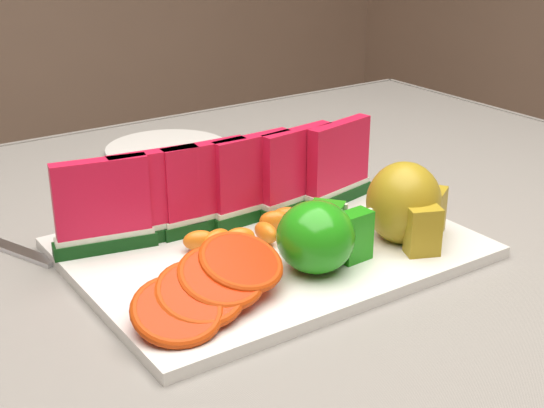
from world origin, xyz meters
TOP-DOWN VIEW (x-y plane):
  - table at (0.00, 0.00)m, footprint 1.40×0.90m
  - tablecloth at (0.00, 0.00)m, footprint 1.53×1.03m
  - platter at (0.10, -0.03)m, footprint 0.40×0.30m
  - apple_cluster at (0.11, -0.10)m, footprint 0.12×0.10m
  - pear_cluster at (0.22, -0.10)m, footprint 0.10×0.10m
  - side_plate at (0.16, 0.34)m, footprint 0.24×0.24m
  - watermelon_row at (0.09, 0.04)m, footprint 0.39×0.07m
  - orange_fan_front at (-0.02, -0.11)m, footprint 0.17×0.12m
  - orange_fan_back at (0.10, 0.09)m, footprint 0.34×0.12m
  - tangerine_segments at (0.08, -0.01)m, footprint 0.15×0.06m

SIDE VIEW (x-z plane):
  - table at x=0.00m, z-range 0.28..1.03m
  - tablecloth at x=0.00m, z-range 0.62..0.82m
  - side_plate at x=0.16m, z-range 0.76..0.77m
  - platter at x=0.10m, z-range 0.76..0.77m
  - tangerine_segments at x=0.08m, z-range 0.77..0.79m
  - orange_fan_back at x=0.10m, z-range 0.77..0.82m
  - orange_fan_front at x=-0.02m, z-range 0.77..0.82m
  - apple_cluster at x=0.11m, z-range 0.77..0.84m
  - pear_cluster at x=0.22m, z-range 0.76..0.85m
  - watermelon_row at x=0.09m, z-range 0.77..0.87m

